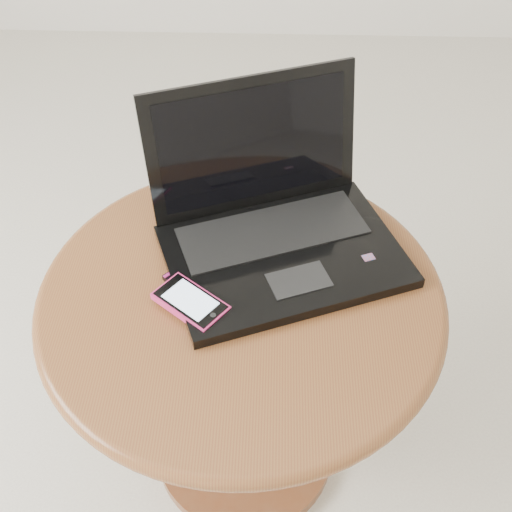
{
  "coord_description": "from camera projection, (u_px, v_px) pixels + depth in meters",
  "views": [
    {
      "loc": [
        0.03,
        -0.62,
        1.26
      ],
      "look_at": [
        0.0,
        0.06,
        0.57
      ],
      "focal_mm": 44.49,
      "sensor_mm": 36.0,
      "label": 1
    }
  ],
  "objects": [
    {
      "name": "phone_black",
      "position": [
        199.0,
        287.0,
        0.99
      ],
      "size": [
        0.12,
        0.12,
        0.01
      ],
      "color": "black",
      "rests_on": "table"
    },
    {
      "name": "table",
      "position": [
        242.0,
        332.0,
        1.08
      ],
      "size": [
        0.65,
        0.65,
        0.51
      ],
      "color": "brown",
      "rests_on": "ground"
    },
    {
      "name": "phone_pink",
      "position": [
        191.0,
        303.0,
        0.96
      ],
      "size": [
        0.13,
        0.12,
        0.01
      ],
      "color": "#DB2A6F",
      "rests_on": "phone_black"
    },
    {
      "name": "laptop",
      "position": [
        274.0,
        223.0,
        1.04
      ],
      "size": [
        0.45,
        0.42,
        0.24
      ],
      "color": "black",
      "rests_on": "table"
    }
  ]
}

